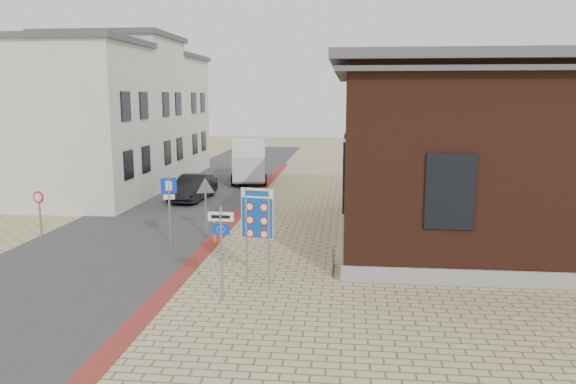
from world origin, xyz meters
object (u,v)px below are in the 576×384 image
at_px(sedan, 193,188).
at_px(bollard, 214,230).
at_px(parking_sign, 169,198).
at_px(box_truck, 249,161).
at_px(essen_sign, 221,238).
at_px(border_sign, 257,216).

height_order(sedan, bollard, sedan).
bearing_deg(parking_sign, bollard, -13.19).
bearing_deg(parking_sign, box_truck, 69.92).
xyz_separation_m(essen_sign, parking_sign, (-3.16, 5.35, 0.05)).
distance_m(sedan, parking_sign, 9.22).
distance_m(box_truck, essen_sign, 21.13).
xyz_separation_m(sedan, parking_sign, (1.63, -9.01, 1.11)).
bearing_deg(box_truck, border_sign, -89.18).
bearing_deg(parking_sign, border_sign, -64.80).
distance_m(sedan, bollard, 9.42).
xyz_separation_m(border_sign, essen_sign, (-0.77, -1.35, -0.34)).
bearing_deg(bollard, parking_sign, -173.87).
height_order(sedan, essen_sign, essen_sign).
bearing_deg(essen_sign, sedan, 108.90).
relative_size(essen_sign, bollard, 2.28).
bearing_deg(sedan, box_truck, 78.99).
height_order(essen_sign, bollard, essen_sign).
xyz_separation_m(box_truck, parking_sign, (-0.21, -15.57, 0.42)).
distance_m(essen_sign, parking_sign, 6.21).
xyz_separation_m(box_truck, border_sign, (3.73, -19.57, 0.71)).
bearing_deg(essen_sign, border_sign, 60.68).
bearing_deg(border_sign, bollard, 129.64).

